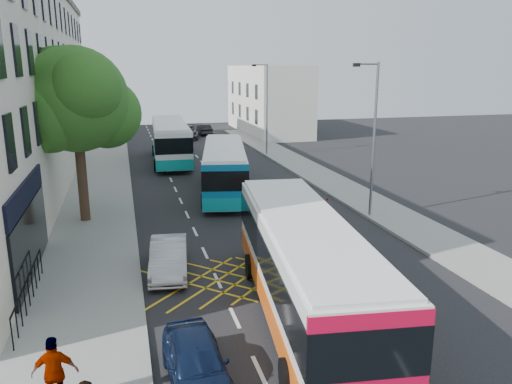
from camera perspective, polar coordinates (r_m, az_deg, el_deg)
ground at (r=15.26m, az=12.61°, el=-17.56°), size 120.00×120.00×0.00m
pavement_left at (r=27.62m, az=-18.86°, el=-3.15°), size 5.00×70.00×0.15m
pavement_right at (r=30.81m, az=12.26°, el=-0.93°), size 3.00×70.00×0.15m
terrace_far at (r=66.89m, az=-21.96°, el=10.68°), size 8.00×20.00×10.00m
building_right at (r=61.99m, az=1.30°, el=10.55°), size 6.00×18.00×8.00m
street_tree at (r=26.49m, az=-19.97°, el=9.79°), size 6.30×5.70×8.80m
lamp_near at (r=26.74m, az=13.18°, el=6.68°), size 1.45×0.15×8.00m
lamp_far at (r=45.28m, az=1.13°, el=9.98°), size 1.45×0.15×8.00m
railings at (r=18.49m, az=-24.56°, el=-10.17°), size 0.08×5.60×1.14m
bus_near at (r=16.18m, az=5.52°, el=-8.45°), size 4.10×11.95×3.29m
bus_mid at (r=31.79m, az=-3.63°, el=2.70°), size 4.57×11.25×3.08m
bus_far at (r=43.12m, az=-9.76°, el=5.79°), size 3.42×12.19×3.40m
motorbike at (r=13.00m, az=13.86°, el=-19.51°), size 0.79×1.90×1.74m
parked_car_blue at (r=13.46m, az=-6.82°, el=-18.79°), size 1.63×3.79×1.28m
parked_car_silver at (r=20.05m, az=-9.93°, el=-7.32°), size 1.87×4.17×1.33m
red_hatchback at (r=28.50m, az=5.49°, el=-0.86°), size 1.66×3.95×1.14m
distant_car_grey at (r=57.10m, az=-7.86°, el=6.80°), size 3.01×5.41×1.43m
distant_car_silver at (r=47.74m, az=-2.96°, el=5.49°), size 2.12×4.42×1.46m
distant_car_dark at (r=60.04m, az=-6.00°, el=7.12°), size 1.60×3.85×1.24m
pedestrian_far at (r=13.14m, az=-21.98°, el=-18.60°), size 1.09×0.53×1.80m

